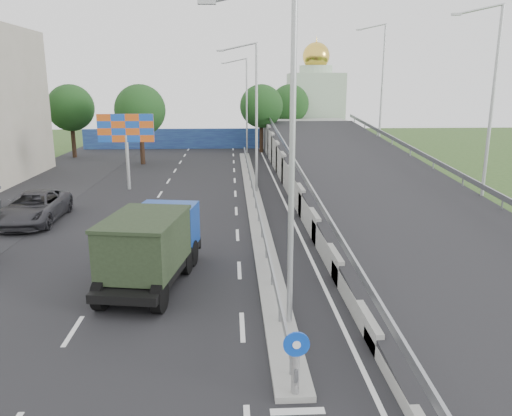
{
  "coord_description": "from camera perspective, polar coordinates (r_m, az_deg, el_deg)",
  "views": [
    {
      "loc": [
        -1.51,
        -8.49,
        7.53
      ],
      "look_at": [
        -0.4,
        12.96,
        2.2
      ],
      "focal_mm": 35.0,
      "sensor_mm": 36.0,
      "label": 1
    }
  ],
  "objects": [
    {
      "name": "road_surface",
      "position": [
        29.51,
        -5.75,
        -0.93
      ],
      "size": [
        26.0,
        90.0,
        0.04
      ],
      "primitive_type": "cube",
      "color": "black",
      "rests_on": "ground"
    },
    {
      "name": "median",
      "position": [
        33.37,
        -0.28,
        1.06
      ],
      "size": [
        1.0,
        44.0,
        0.2
      ],
      "primitive_type": "cube",
      "color": "gray",
      "rests_on": "ground"
    },
    {
      "name": "overpass_ramp",
      "position": [
        34.21,
        12.4,
        3.88
      ],
      "size": [
        10.0,
        50.0,
        3.5
      ],
      "color": "gray",
      "rests_on": "ground"
    },
    {
      "name": "median_guardrail",
      "position": [
        33.23,
        -0.28,
        2.15
      ],
      "size": [
        0.09,
        44.0,
        0.71
      ],
      "color": "gray",
      "rests_on": "median"
    },
    {
      "name": "sign_bollard",
      "position": [
        12.58,
        4.56,
        -17.2
      ],
      "size": [
        0.64,
        0.23,
        1.67
      ],
      "color": "black",
      "rests_on": "median"
    },
    {
      "name": "lamp_post_near",
      "position": [
        14.68,
        3.42,
        7.18
      ],
      "size": [
        2.74,
        0.18,
        10.08
      ],
      "color": "#B2B5B7",
      "rests_on": "median"
    },
    {
      "name": "lamp_post_mid",
      "position": [
        34.57,
        -0.26,
        11.07
      ],
      "size": [
        2.74,
        0.18,
        10.08
      ],
      "color": "#B2B5B7",
      "rests_on": "median"
    },
    {
      "name": "lamp_post_far",
      "position": [
        54.55,
        -1.27,
        12.11
      ],
      "size": [
        2.74,
        0.18,
        10.08
      ],
      "color": "#B2B5B7",
      "rests_on": "median"
    },
    {
      "name": "blue_wall",
      "position": [
        60.88,
        -5.32,
        7.9
      ],
      "size": [
        30.0,
        0.5,
        2.4
      ],
      "primitive_type": "cube",
      "color": "navy",
      "rests_on": "ground"
    },
    {
      "name": "church",
      "position": [
        69.49,
        6.74,
        12.0
      ],
      "size": [
        7.0,
        7.0,
        13.8
      ],
      "color": "#B2CCAD",
      "rests_on": "ground"
    },
    {
      "name": "billboard",
      "position": [
        37.41,
        -14.64,
        8.35
      ],
      "size": [
        4.0,
        0.24,
        5.5
      ],
      "color": "#B2B5B7",
      "rests_on": "ground"
    },
    {
      "name": "tree_left_mid",
      "position": [
        49.29,
        -13.1,
        10.84
      ],
      "size": [
        4.8,
        4.8,
        7.6
      ],
      "color": "black",
      "rests_on": "ground"
    },
    {
      "name": "tree_median_far",
      "position": [
        56.65,
        0.62,
        11.54
      ],
      "size": [
        4.8,
        4.8,
        7.6
      ],
      "color": "black",
      "rests_on": "ground"
    },
    {
      "name": "tree_left_far",
      "position": [
        56.03,
        -20.43,
        10.67
      ],
      "size": [
        4.8,
        4.8,
        7.6
      ],
      "color": "black",
      "rests_on": "ground"
    },
    {
      "name": "tree_ramp_far",
      "position": [
        63.98,
        3.88,
        11.79
      ],
      "size": [
        4.8,
        4.8,
        7.6
      ],
      "color": "black",
      "rests_on": "ground"
    },
    {
      "name": "dump_truck",
      "position": [
        19.61,
        -11.78,
        -3.99
      ],
      "size": [
        3.41,
        6.83,
        2.88
      ],
      "rotation": [
        0.0,
        0.0,
        -0.17
      ],
      "color": "black",
      "rests_on": "ground"
    },
    {
      "name": "parked_car_c",
      "position": [
        30.51,
        -24.06,
        0.05
      ],
      "size": [
        2.95,
        6.18,
        1.7
      ],
      "primitive_type": "imported",
      "rotation": [
        0.0,
        0.0,
        0.02
      ],
      "color": "#2F2E33",
      "rests_on": "ground"
    }
  ]
}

